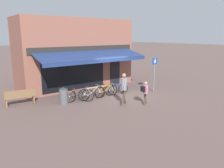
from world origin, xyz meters
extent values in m
plane|color=brown|center=(0.00, 0.00, 0.00)|extent=(160.00, 160.00, 0.00)
cube|color=#8E5647|center=(-0.92, 4.41, 2.49)|extent=(8.41, 3.00, 4.98)
cube|color=black|center=(-1.85, 2.90, 1.23)|extent=(4.63, 0.04, 2.16)
cube|color=black|center=(1.60, 2.90, 1.05)|extent=(0.90, 0.04, 2.10)
cube|color=#282623|center=(-0.92, 2.89, 2.86)|extent=(7.99, 0.06, 0.44)
cube|color=navy|center=(-0.92, 1.96, 2.53)|extent=(7.57, 1.93, 0.50)
cube|color=navy|center=(-0.92, 1.00, 2.21)|extent=(7.57, 0.03, 0.20)
cylinder|color=#47494F|center=(-1.36, 0.77, 0.55)|extent=(3.38, 0.04, 0.04)
cylinder|color=#47494F|center=(-3.00, 0.77, 0.28)|extent=(0.04, 0.04, 0.55)
cylinder|color=#47494F|center=(0.27, 0.77, 0.28)|extent=(0.04, 0.04, 0.55)
torus|color=black|center=(-2.37, 0.35, 0.36)|extent=(0.69, 0.39, 0.73)
cylinder|color=#9E9EA3|center=(-2.37, 0.35, 0.36)|extent=(0.09, 0.09, 0.07)
torus|color=black|center=(-3.31, 0.81, 0.36)|extent=(0.69, 0.39, 0.73)
cylinder|color=#9E9EA3|center=(-3.31, 0.81, 0.36)|extent=(0.09, 0.09, 0.07)
cylinder|color=black|center=(-2.72, 0.53, 0.52)|extent=(0.55, 0.27, 0.39)
cylinder|color=black|center=(-2.75, 0.56, 0.71)|extent=(0.60, 0.31, 0.05)
cylinder|color=black|center=(-3.01, 0.67, 0.53)|extent=(0.11, 0.10, 0.38)
cylinder|color=black|center=(-3.15, 0.73, 0.35)|extent=(0.35, 0.19, 0.05)
cylinder|color=black|center=(-3.18, 0.76, 0.54)|extent=(0.31, 0.15, 0.38)
cylinder|color=black|center=(-2.41, 0.38, 0.53)|extent=(0.14, 0.11, 0.35)
cylinder|color=#9E9EA3|center=(-3.06, 0.71, 0.77)|extent=(0.06, 0.05, 0.11)
cube|color=black|center=(-3.07, 0.72, 0.84)|extent=(0.26, 0.20, 0.06)
cylinder|color=#9E9EA3|center=(-2.46, 0.42, 0.77)|extent=(0.04, 0.04, 0.14)
cylinder|color=#9E9EA3|center=(-2.46, 0.42, 0.84)|extent=(0.25, 0.48, 0.05)
torus|color=black|center=(-1.37, 0.56, 0.36)|extent=(0.73, 0.18, 0.72)
cylinder|color=#9E9EA3|center=(-1.37, 0.56, 0.36)|extent=(0.07, 0.07, 0.08)
torus|color=black|center=(-2.47, 0.61, 0.36)|extent=(0.73, 0.18, 0.72)
cylinder|color=#9E9EA3|center=(-2.47, 0.61, 0.36)|extent=(0.07, 0.07, 0.08)
cylinder|color=#BCB7B2|center=(-1.79, 0.60, 0.52)|extent=(0.61, 0.06, 0.38)
cylinder|color=#BCB7B2|center=(-1.83, 0.63, 0.70)|extent=(0.67, 0.07, 0.05)
cylinder|color=#BCB7B2|center=(-2.12, 0.62, 0.53)|extent=(0.13, 0.11, 0.38)
cylinder|color=#BCB7B2|center=(-2.27, 0.60, 0.35)|extent=(0.39, 0.06, 0.05)
cylinder|color=#BCB7B2|center=(-2.31, 0.63, 0.53)|extent=(0.33, 0.07, 0.38)
cylinder|color=#BCB7B2|center=(-1.43, 0.59, 0.53)|extent=(0.16, 0.10, 0.35)
cylinder|color=#9E9EA3|center=(-2.18, 0.66, 0.76)|extent=(0.06, 0.05, 0.11)
cube|color=black|center=(-2.19, 0.67, 0.83)|extent=(0.25, 0.12, 0.06)
cylinder|color=#9E9EA3|center=(-1.49, 0.62, 0.76)|extent=(0.03, 0.05, 0.14)
cylinder|color=#9E9EA3|center=(-1.49, 0.63, 0.83)|extent=(0.05, 0.52, 0.10)
torus|color=black|center=(-0.37, 0.56, 0.34)|extent=(0.69, 0.13, 0.69)
cylinder|color=#9E9EA3|center=(-0.37, 0.56, 0.34)|extent=(0.07, 0.07, 0.07)
torus|color=black|center=(-1.38, 0.62, 0.34)|extent=(0.69, 0.13, 0.69)
cylinder|color=#9E9EA3|center=(-1.38, 0.62, 0.34)|extent=(0.07, 0.07, 0.07)
cylinder|color=orange|center=(-0.75, 0.59, 0.50)|extent=(0.57, 0.04, 0.37)
cylinder|color=orange|center=(-0.79, 0.61, 0.67)|extent=(0.63, 0.07, 0.05)
cylinder|color=orange|center=(-1.06, 0.61, 0.50)|extent=(0.12, 0.07, 0.36)
cylinder|color=orange|center=(-1.20, 0.61, 0.34)|extent=(0.36, 0.06, 0.05)
cylinder|color=orange|center=(-1.24, 0.62, 0.51)|extent=(0.31, 0.04, 0.36)
cylinder|color=orange|center=(-0.42, 0.57, 0.50)|extent=(0.15, 0.07, 0.33)
cylinder|color=#9E9EA3|center=(-1.12, 0.63, 0.73)|extent=(0.06, 0.04, 0.11)
cube|color=black|center=(-1.13, 0.63, 0.80)|extent=(0.25, 0.12, 0.06)
cylinder|color=#9E9EA3|center=(-0.48, 0.59, 0.74)|extent=(0.03, 0.04, 0.14)
cylinder|color=#9E9EA3|center=(-0.48, 0.60, 0.81)|extent=(0.05, 0.52, 0.06)
torus|color=black|center=(0.47, 0.52, 0.34)|extent=(0.71, 0.25, 0.69)
cylinder|color=#9E9EA3|center=(0.47, 0.52, 0.34)|extent=(0.08, 0.08, 0.08)
torus|color=black|center=(-0.54, 0.67, 0.34)|extent=(0.71, 0.25, 0.69)
cylinder|color=#9E9EA3|center=(-0.54, 0.67, 0.34)|extent=(0.08, 0.08, 0.08)
cylinder|color=#1E4793|center=(0.09, 0.60, 0.50)|extent=(0.58, 0.06, 0.37)
cylinder|color=#1E4793|center=(0.06, 0.63, 0.67)|extent=(0.63, 0.13, 0.05)
cylinder|color=#1E4793|center=(-0.22, 0.65, 0.50)|extent=(0.12, 0.11, 0.36)
cylinder|color=#1E4793|center=(-0.37, 0.64, 0.34)|extent=(0.36, 0.09, 0.05)
cylinder|color=#1E4793|center=(-0.40, 0.67, 0.51)|extent=(0.31, 0.05, 0.36)
cylinder|color=#1E4793|center=(0.42, 0.55, 0.50)|extent=(0.15, 0.11, 0.33)
cylinder|color=#9E9EA3|center=(-0.27, 0.69, 0.73)|extent=(0.06, 0.05, 0.11)
cube|color=black|center=(-0.28, 0.70, 0.80)|extent=(0.25, 0.14, 0.06)
cylinder|color=#9E9EA3|center=(0.37, 0.59, 0.73)|extent=(0.03, 0.05, 0.14)
cylinder|color=#9E9EA3|center=(0.37, 0.60, 0.80)|extent=(0.10, 0.52, 0.10)
cylinder|color=#47382D|center=(-0.97, -1.30, 0.43)|extent=(0.35, 0.13, 0.88)
cylinder|color=#47382D|center=(-1.20, -1.50, 0.43)|extent=(0.35, 0.13, 0.88)
cylinder|color=gray|center=(-1.09, -1.40, 1.19)|extent=(0.35, 0.35, 0.67)
sphere|color=#A87A5B|center=(-1.09, -1.40, 1.67)|extent=(0.22, 0.22, 0.22)
cylinder|color=gray|center=(-1.17, -1.59, 1.19)|extent=(0.30, 0.17, 0.60)
cylinder|color=gray|center=(-1.00, -1.20, 1.19)|extent=(0.30, 0.17, 0.60)
cylinder|color=#47382D|center=(0.04, -1.96, 0.31)|extent=(0.27, 0.10, 0.65)
cylinder|color=#47382D|center=(-0.13, -2.12, 0.31)|extent=(0.27, 0.10, 0.65)
cylinder|color=#B26684|center=(-0.04, -2.04, 0.87)|extent=(0.30, 0.30, 0.49)
sphere|color=tan|center=(-0.04, -2.04, 1.22)|extent=(0.16, 0.16, 0.16)
cylinder|color=#B26684|center=(-0.11, -2.21, 0.87)|extent=(0.23, 0.14, 0.44)
cylinder|color=#B26684|center=(0.02, -1.87, 0.87)|extent=(0.23, 0.14, 0.44)
cube|color=black|center=(-0.26, -2.04, 0.92)|extent=(0.15, 0.25, 0.29)
cylinder|color=#515459|center=(-3.66, 0.82, 0.43)|extent=(0.49, 0.49, 0.86)
cone|color=#33353A|center=(-3.66, 0.82, 0.91)|extent=(0.50, 0.50, 0.10)
cylinder|color=slate|center=(2.38, -0.44, 1.20)|extent=(0.07, 0.07, 2.39)
cube|color=#14429E|center=(2.38, -0.45, 2.11)|extent=(0.44, 0.02, 0.44)
cube|color=white|center=(2.38, -0.46, 2.11)|extent=(0.14, 0.01, 0.22)
cube|color=brown|center=(-5.70, 2.15, 0.45)|extent=(1.63, 0.58, 0.06)
cube|color=brown|center=(-5.71, 1.96, 0.67)|extent=(1.60, 0.20, 0.40)
cube|color=brown|center=(-6.41, 2.22, 0.23)|extent=(0.11, 0.36, 0.45)
cube|color=brown|center=(-4.98, 2.09, 0.23)|extent=(0.11, 0.36, 0.45)
camera|label=1|loc=(-8.60, -10.35, 3.82)|focal=35.00mm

